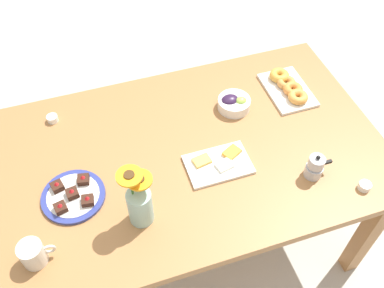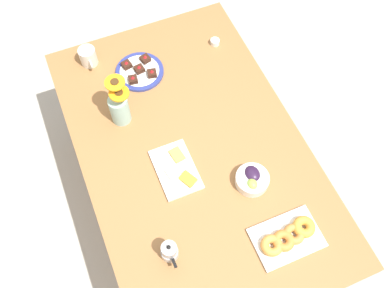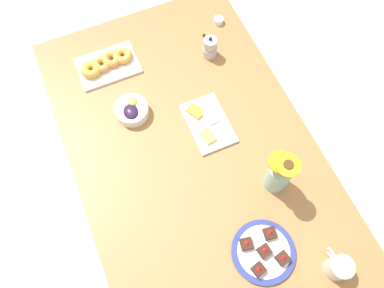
{
  "view_description": "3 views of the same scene",
  "coord_description": "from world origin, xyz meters",
  "views": [
    {
      "loc": [
        -0.35,
        -1.06,
        2.13
      ],
      "look_at": [
        0.0,
        0.0,
        0.78
      ],
      "focal_mm": 40.0,
      "sensor_mm": 36.0,
      "label": 1
    },
    {
      "loc": [
        0.85,
        -0.35,
        2.47
      ],
      "look_at": [
        0.0,
        0.0,
        0.78
      ],
      "focal_mm": 40.0,
      "sensor_mm": 36.0,
      "label": 2
    },
    {
      "loc": [
        -0.58,
        0.25,
        2.21
      ],
      "look_at": [
        0.0,
        0.0,
        0.78
      ],
      "focal_mm": 35.0,
      "sensor_mm": 36.0,
      "label": 3
    }
  ],
  "objects": [
    {
      "name": "ground_plane",
      "position": [
        0.0,
        0.0,
        0.0
      ],
      "size": [
        6.0,
        6.0,
        0.0
      ],
      "primitive_type": "plane",
      "color": "#B7B2A8"
    },
    {
      "name": "dining_table",
      "position": [
        0.0,
        0.0,
        0.65
      ],
      "size": [
        1.6,
        1.0,
        0.74
      ],
      "color": "#9E6B3D",
      "rests_on": "ground_plane"
    },
    {
      "name": "coffee_mug",
      "position": [
        -0.66,
        -0.29,
        0.79
      ],
      "size": [
        0.12,
        0.09,
        0.1
      ],
      "color": "beige",
      "rests_on": "dining_table"
    },
    {
      "name": "grape_bowl",
      "position": [
        0.26,
        0.18,
        0.77
      ],
      "size": [
        0.15,
        0.15,
        0.07
      ],
      "color": "white",
      "rests_on": "dining_table"
    },
    {
      "name": "cheese_platter",
      "position": [
        0.08,
        -0.11,
        0.75
      ],
      "size": [
        0.26,
        0.17,
        0.03
      ],
      "color": "white",
      "rests_on": "dining_table"
    },
    {
      "name": "croissant_platter",
      "position": [
        0.54,
        0.2,
        0.76
      ],
      "size": [
        0.19,
        0.28,
        0.05
      ],
      "color": "white",
      "rests_on": "dining_table"
    },
    {
      "name": "jam_cup_honey",
      "position": [
        -0.53,
        0.35,
        0.76
      ],
      "size": [
        0.05,
        0.05,
        0.03
      ],
      "color": "white",
      "rests_on": "dining_table"
    },
    {
      "name": "dessert_plate",
      "position": [
        -0.5,
        -0.08,
        0.75
      ],
      "size": [
        0.24,
        0.24,
        0.05
      ],
      "color": "navy",
      "rests_on": "dining_table"
    },
    {
      "name": "flower_vase",
      "position": [
        -0.28,
        -0.25,
        0.83
      ],
      "size": [
        0.12,
        0.1,
        0.27
      ],
      "color": "#99C1B7",
      "rests_on": "dining_table"
    },
    {
      "name": "moka_pot",
      "position": [
        0.42,
        -0.27,
        0.79
      ],
      "size": [
        0.11,
        0.07,
        0.12
      ],
      "color": "#B7B7BC",
      "rests_on": "dining_table"
    }
  ]
}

